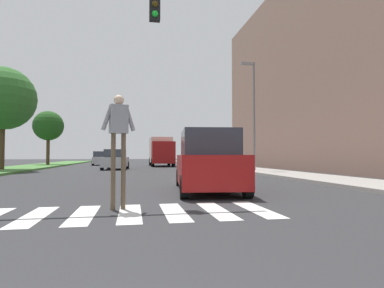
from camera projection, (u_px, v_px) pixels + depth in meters
The scene contains 14 objects.
ground_plane at pixel (128, 168), 29.75m from camera, with size 140.00×140.00×0.00m, color #2D2D30.
crosswalk at pixel (107, 214), 6.33m from camera, with size 6.75×2.20×0.01m.
median_strip at pixel (17, 169), 26.16m from camera, with size 4.31×64.00×0.15m, color #477A38.
tree_far at pixel (3, 99), 23.07m from camera, with size 4.58×4.58×7.45m.
tree_distant at pixel (48, 126), 35.51m from camera, with size 3.30×3.30×5.97m.
apartment_block_right at pixel (359, 71), 25.52m from camera, with size 11.40×31.23×15.84m, color #937060.
sidewalk_right at pixel (229, 167), 29.48m from camera, with size 3.00×64.00×0.15m, color #9E9991.
street_lamp_right at pixel (253, 106), 22.06m from camera, with size 1.02×0.24×7.50m.
pedestrian_performer at pixel (119, 133), 6.91m from camera, with size 0.74×0.33×2.49m.
suv_crossing at pixel (208, 163), 10.39m from camera, with size 2.42×4.78×1.97m.
sedan_midblock at pixel (116, 160), 26.39m from camera, with size 2.18×4.27×1.66m.
sedan_distant at pixel (100, 159), 37.54m from camera, with size 2.16×4.17×1.63m.
sedan_far_horizon at pixel (112, 158), 52.37m from camera, with size 1.94×4.34×1.65m.
truck_box_delivery at pixel (161, 151), 34.34m from camera, with size 2.40×6.20×3.10m.
Camera 1 is at (0.50, -0.41, 1.17)m, focal length 29.72 mm.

